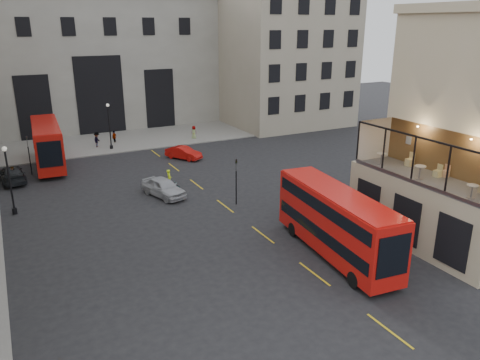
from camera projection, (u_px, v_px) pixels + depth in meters
name	position (u px, v px, depth m)	size (l,w,h in m)	color
ground	(341.00, 266.00, 28.12)	(140.00, 140.00, 0.00)	black
host_building_main	(473.00, 123.00, 29.99)	(7.26, 11.40, 15.10)	tan
host_frontage	(423.00, 212.00, 30.25)	(3.00, 11.00, 4.50)	tan
cafe_floor	(428.00, 179.00, 29.52)	(3.00, 10.00, 0.10)	slate
gateway	(89.00, 58.00, 63.33)	(35.00, 10.60, 18.00)	#9D9B92
building_right	(278.00, 49.00, 67.18)	(16.60, 18.60, 20.00)	#A09481
pavement_far	(104.00, 142.00, 57.45)	(40.00, 12.00, 0.12)	slate
traffic_light_near	(236.00, 176.00, 37.01)	(0.16, 0.20, 3.80)	black
traffic_light_far	(28.00, 150.00, 44.36)	(0.16, 0.20, 3.80)	black
street_lamp_a	(10.00, 184.00, 35.08)	(0.36, 0.36, 5.33)	black
street_lamp_b	(110.00, 129.00, 53.35)	(0.36, 0.36, 5.33)	black
bus_near	(336.00, 220.00, 28.75)	(3.47, 10.83, 4.25)	#BB110C
bus_far	(47.00, 142.00, 47.20)	(3.14, 11.12, 4.39)	#AF120C
car_a	(164.00, 187.00, 39.30)	(1.86, 4.63, 1.58)	#A9ABB2
car_b	(184.00, 153.00, 50.21)	(1.41, 4.06, 1.34)	#B80F0B
car_c	(12.00, 174.00, 42.88)	(2.04, 5.03, 1.46)	black
bicycle	(170.00, 188.00, 40.18)	(0.60, 1.72, 0.90)	gray
cyclist	(169.00, 179.00, 41.22)	(0.62, 0.41, 1.70)	#DFFF1A
pedestrian_a	(56.00, 152.00, 49.32)	(0.93, 0.72, 1.91)	gray
pedestrian_b	(97.00, 140.00, 54.51)	(1.22, 0.70, 1.89)	gray
pedestrian_c	(114.00, 137.00, 56.68)	(0.90, 0.38, 1.54)	gray
pedestrian_d	(194.00, 133.00, 58.74)	(0.83, 0.54, 1.69)	gray
pedestrian_e	(13.00, 176.00, 42.05)	(0.62, 0.41, 1.71)	gray
cafe_table_near	(472.00, 189.00, 25.98)	(0.62, 0.62, 0.78)	beige
cafe_table_mid	(420.00, 170.00, 29.16)	(0.69, 0.69, 0.86)	beige
cafe_table_far	(381.00, 157.00, 32.25)	(0.64, 0.64, 0.80)	silver
cafe_chair_b	(438.00, 173.00, 29.65)	(0.41, 0.41, 0.82)	#D5C27B
cafe_chair_c	(445.00, 173.00, 29.67)	(0.41, 0.41, 0.79)	#DDA980
cafe_chair_d	(410.00, 162.00, 31.95)	(0.48, 0.48, 0.93)	#D8BE7C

